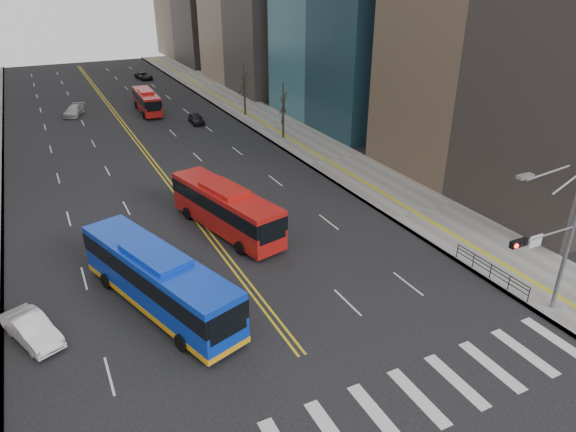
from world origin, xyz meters
The scene contains 14 objects.
ground centered at (0.00, 0.00, 0.00)m, with size 220.00×220.00×0.00m, color black.
sidewalk_right centered at (17.50, 45.00, 0.07)m, with size 7.00×130.00×0.15m, color gray.
crosswalk centered at (0.00, 0.00, 0.01)m, with size 26.70×4.00×0.01m.
centerline centered at (0.00, 55.00, 0.01)m, with size 0.55×100.00×0.01m.
signal_mast centered at (13.77, 2.00, 4.86)m, with size 5.37×0.37×9.39m.
pedestrian_railing centered at (14.30, 6.00, 0.82)m, with size 0.06×6.06×1.02m.
street_trees centered at (-7.18, 34.55, 4.87)m, with size 35.20×47.20×7.60m.
blue_bus centered at (-5.51, 12.63, 1.98)m, with size 6.72×13.29×3.78m.
red_bus_near centered at (1.50, 20.29, 2.04)m, with size 5.26×11.89×3.66m.
red_bus_far centered at (4.29, 59.68, 1.76)m, with size 2.79×9.90×3.15m.
car_white centered at (-12.50, 12.68, 0.73)m, with size 1.55×4.45×1.47m, color white.
car_dark_mid centered at (8.68, 51.00, 0.66)m, with size 1.56×3.87×1.32m, color black.
car_silver centered at (-5.19, 62.41, 0.69)m, with size 1.93×4.74×1.38m, color #AFB0B5.
car_dark_far centered at (9.14, 84.45, 0.64)m, with size 2.11×4.57×1.27m, color black.
Camera 1 is at (-10.07, -13.47, 18.24)m, focal length 32.00 mm.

